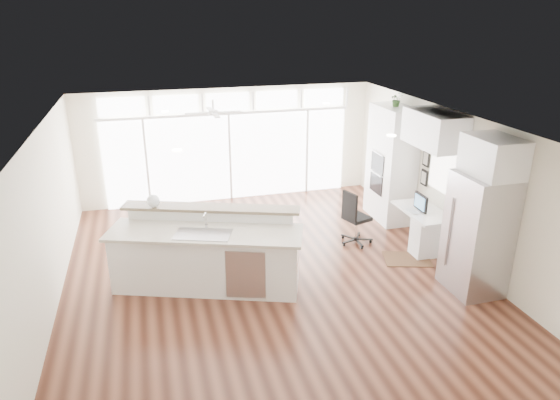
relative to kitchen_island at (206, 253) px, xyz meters
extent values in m
cube|color=#3E1D13|center=(1.13, 0.13, -0.64)|extent=(7.00, 8.00, 0.02)
cube|color=white|center=(1.13, 0.13, 2.07)|extent=(7.00, 8.00, 0.02)
cube|color=white|center=(1.13, 4.13, 0.72)|extent=(7.00, 0.04, 2.70)
cube|color=white|center=(1.13, -3.87, 0.72)|extent=(7.00, 0.04, 2.70)
cube|color=white|center=(-2.37, 0.13, 0.72)|extent=(0.04, 8.00, 2.70)
cube|color=white|center=(4.63, 0.13, 0.72)|extent=(0.04, 8.00, 2.70)
cube|color=white|center=(1.13, 4.07, 0.42)|extent=(5.80, 0.06, 2.08)
cube|color=white|center=(1.13, 4.07, 1.75)|extent=(5.90, 0.06, 0.40)
cube|color=white|center=(4.59, 0.43, 0.92)|extent=(0.04, 0.85, 0.85)
cube|color=white|center=(0.63, 2.93, 1.85)|extent=(1.16, 1.16, 0.32)
cube|color=white|center=(1.13, 0.33, 2.05)|extent=(3.40, 3.00, 0.02)
cube|color=white|center=(4.30, 1.93, 0.62)|extent=(0.64, 1.20, 2.50)
cube|color=white|center=(4.26, 0.43, -0.25)|extent=(0.72, 1.30, 0.76)
cube|color=white|center=(4.30, 0.43, 1.72)|extent=(0.64, 1.30, 0.64)
cube|color=#AEAEB3|center=(4.24, -1.22, 0.37)|extent=(0.76, 0.90, 2.00)
cube|color=white|center=(4.30, -1.22, 1.67)|extent=(0.64, 0.90, 0.60)
cube|color=black|center=(4.59, 1.05, 0.77)|extent=(0.06, 0.22, 0.80)
cube|color=white|center=(0.00, 0.00, 0.00)|extent=(3.38, 2.20, 1.26)
cube|color=#321C10|center=(3.74, -0.01, -0.62)|extent=(0.99, 0.84, 0.01)
cube|color=black|center=(3.09, 0.91, -0.08)|extent=(0.71, 0.68, 1.10)
sphere|color=white|center=(-0.76, 0.70, 0.74)|extent=(0.27, 0.27, 0.22)
cube|color=black|center=(4.18, 0.43, 0.31)|extent=(0.08, 0.43, 0.36)
cube|color=silver|center=(4.01, 0.43, 0.14)|extent=(0.11, 0.29, 0.01)
imported|color=#355D27|center=(4.30, 1.93, 1.99)|extent=(0.27, 0.30, 0.23)
camera|label=1|loc=(-0.77, -7.41, 3.77)|focal=32.00mm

